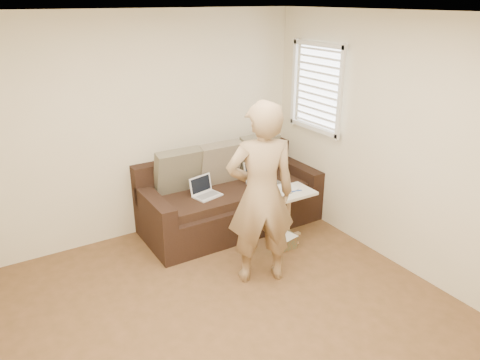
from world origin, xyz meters
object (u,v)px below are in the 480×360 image
(drinking_glass, at_px, (273,188))
(sofa, at_px, (231,195))
(side_table, at_px, (288,215))
(person, at_px, (261,195))
(laptop_silver, at_px, (265,184))
(laptop_white, at_px, (208,196))
(striped_box, at_px, (283,240))

(drinking_glass, bearing_deg, sofa, 112.31)
(side_table, bearing_deg, person, -145.94)
(sofa, height_order, side_table, sofa)
(laptop_silver, xyz_separation_m, side_table, (-0.01, -0.51, -0.21))
(laptop_white, xyz_separation_m, person, (0.04, -1.06, 0.42))
(person, bearing_deg, striped_box, -127.69)
(person, distance_m, side_table, 1.10)
(laptop_silver, relative_size, person, 0.21)
(person, bearing_deg, laptop_silver, -106.50)
(laptop_silver, height_order, laptop_white, laptop_silver)
(laptop_silver, distance_m, striped_box, 0.80)
(side_table, height_order, drinking_glass, drinking_glass)
(laptop_white, relative_size, drinking_glass, 2.62)
(side_table, height_order, striped_box, side_table)
(person, height_order, striped_box, person)
(sofa, height_order, person, person)
(laptop_silver, relative_size, laptop_white, 1.26)
(person, bearing_deg, laptop_white, -67.89)
(laptop_silver, height_order, striped_box, laptop_silver)
(drinking_glass, height_order, striped_box, drinking_glass)
(sofa, bearing_deg, striped_box, -71.98)
(laptop_white, height_order, drinking_glass, drinking_glass)
(person, relative_size, striped_box, 7.28)
(side_table, bearing_deg, drinking_glass, 162.67)
(laptop_white, distance_m, side_table, 0.98)
(laptop_silver, relative_size, striped_box, 1.54)
(sofa, distance_m, striped_box, 0.88)
(laptop_white, distance_m, drinking_glass, 0.79)
(sofa, relative_size, person, 1.18)
(laptop_silver, bearing_deg, drinking_glass, -116.29)
(laptop_white, relative_size, striped_box, 1.23)
(laptop_white, distance_m, striped_box, 1.03)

